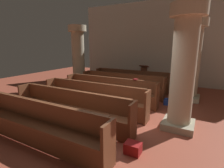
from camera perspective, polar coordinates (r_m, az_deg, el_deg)
ground_plane at (r=4.81m, az=0.00°, el=-13.89°), size 19.20×19.20×0.00m
back_wall at (r=10.06m, az=17.12°, el=12.85°), size 10.00×0.16×4.50m
pew_row_0 at (r=8.53m, az=6.24°, el=1.62°), size 3.76×0.47×0.93m
pew_row_1 at (r=7.55m, az=3.09°, el=0.19°), size 3.76×0.46×0.93m
pew_row_2 at (r=6.60m, az=-0.99°, el=-1.67°), size 3.76×0.47×0.93m
pew_row_3 at (r=5.71m, az=-6.40°, el=-4.10°), size 3.76×0.46×0.93m
pew_row_4 at (r=4.90m, az=-13.75°, el=-7.33°), size 3.76×0.46×0.93m
pew_row_5 at (r=4.22m, az=-23.90°, el=-11.50°), size 3.76×0.47×0.93m
pillar_aisle_side at (r=7.33m, az=24.95°, el=7.46°), size 0.90×0.90×3.10m
pillar_far_side at (r=9.11m, az=-11.12°, el=9.26°), size 0.90×0.90×3.10m
pillar_aisle_rear at (r=4.62m, az=22.59°, el=5.11°), size 0.85×0.85×3.10m
lectern at (r=9.70m, az=10.47°, el=2.55°), size 0.48×0.45×1.08m
hymn_book at (r=6.26m, az=7.77°, el=1.57°), size 0.13×0.20×0.03m
kneeler_box_blue at (r=6.68m, az=18.78°, el=-5.74°), size 0.44×0.26×0.22m
kneeler_box_red at (r=3.76m, az=6.94°, el=-20.34°), size 0.32×0.25×0.23m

